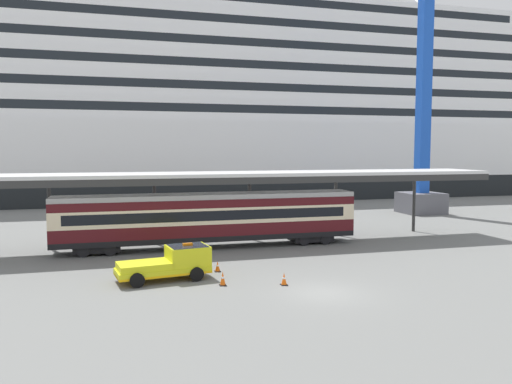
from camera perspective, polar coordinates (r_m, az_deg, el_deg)
The scene contains 9 objects.
ground_plane at distance 26.87m, azimuth 7.77°, elevation -11.21°, with size 400.00×400.00×0.00m, color slate.
cruise_ship at distance 84.24m, azimuth -3.26°, elevation 8.97°, with size 129.52×28.78×39.41m.
platform_canopy at distance 38.37m, azimuth -5.44°, elevation 1.79°, with size 46.15×5.24×5.65m.
train_carriage at distance 38.24m, azimuth -5.29°, elevation -2.87°, with size 22.48×2.81×4.11m.
service_truck at distance 29.49m, azimuth -9.45°, elevation -7.81°, with size 5.45×2.86×2.02m.
traffic_cone_near at distance 31.10m, azimuth -4.36°, elevation -8.36°, with size 0.36×0.36×0.65m.
traffic_cone_mid at distance 28.00m, azimuth -3.77°, elevation -9.70°, with size 0.36×0.36×0.78m.
traffic_cone_far at distance 28.06m, azimuth 3.18°, elevation -9.77°, with size 0.36×0.36×0.68m.
dockside_crane at distance 63.16m, azimuth 19.29°, elevation 13.77°, with size 18.15×4.40×56.63m.
Camera 1 is at (-10.21, -23.74, 7.38)m, focal length 35.49 mm.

